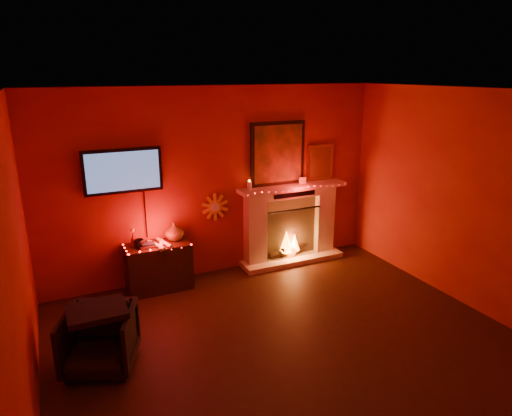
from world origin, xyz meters
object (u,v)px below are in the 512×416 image
(sunburst_clock, at_px, (215,207))
(armchair, at_px, (100,340))
(fireplace, at_px, (290,216))
(console_table, at_px, (159,264))
(tv, at_px, (123,171))

(sunburst_clock, bearing_deg, armchair, -137.69)
(fireplace, distance_m, sunburst_clock, 1.23)
(sunburst_clock, xyz_separation_m, console_table, (-0.90, -0.22, -0.63))
(tv, distance_m, armchair, 2.22)
(tv, xyz_separation_m, console_table, (0.35, -0.19, -1.28))
(tv, relative_size, console_table, 1.36)
(fireplace, distance_m, console_table, 2.13)
(tv, bearing_deg, fireplace, -1.50)
(fireplace, height_order, sunburst_clock, fireplace)
(console_table, height_order, armchair, console_table)
(tv, distance_m, console_table, 1.34)
(fireplace, distance_m, tv, 2.61)
(fireplace, xyz_separation_m, sunburst_clock, (-1.19, 0.09, 0.28))
(fireplace, bearing_deg, sunburst_clock, 175.63)
(fireplace, xyz_separation_m, tv, (-2.44, 0.06, 0.92))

